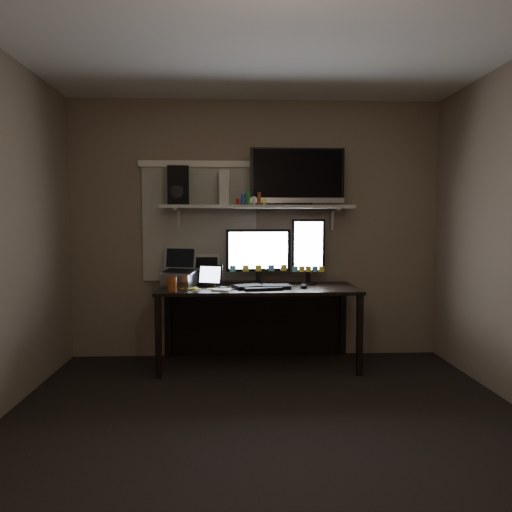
{
  "coord_description": "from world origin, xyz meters",
  "views": [
    {
      "loc": [
        -0.23,
        -3.09,
        1.33
      ],
      "look_at": [
        -0.03,
        1.25,
        1.03
      ],
      "focal_mm": 35.0,
      "sensor_mm": 36.0,
      "label": 1
    }
  ],
  "objects": [
    {
      "name": "laptop",
      "position": [
        -0.72,
        1.46,
        0.91
      ],
      "size": [
        0.37,
        0.34,
        0.35
      ],
      "primitive_type": "cube",
      "rotation": [
        0.0,
        0.0,
        -0.3
      ],
      "color": "#A4A4A8",
      "rests_on": "desk"
    },
    {
      "name": "monitor_portrait",
      "position": [
        0.49,
        1.6,
        1.05
      ],
      "size": [
        0.32,
        0.06,
        0.63
      ],
      "primitive_type": "cube",
      "rotation": [
        0.0,
        0.0,
        -0.01
      ],
      "color": "black",
      "rests_on": "desk"
    },
    {
      "name": "bottles",
      "position": [
        -0.06,
        1.55,
        1.55
      ],
      "size": [
        0.21,
        0.09,
        0.13
      ],
      "primitive_type": null,
      "rotation": [
        0.0,
        0.0,
        -0.2
      ],
      "color": "#A50F0C",
      "rests_on": "wall_shelf"
    },
    {
      "name": "window_blinds",
      "position": [
        -0.55,
        1.79,
        1.3
      ],
      "size": [
        1.1,
        0.02,
        1.1
      ],
      "primitive_type": "cube",
      "color": "#B5B2A2",
      "rests_on": "back_wall"
    },
    {
      "name": "speaker",
      "position": [
        -0.74,
        1.65,
        1.66
      ],
      "size": [
        0.22,
        0.26,
        0.36
      ],
      "primitive_type": "cube",
      "rotation": [
        0.0,
        0.0,
        0.11
      ],
      "color": "black",
      "rests_on": "wall_shelf"
    },
    {
      "name": "tv",
      "position": [
        0.38,
        1.63,
        1.75
      ],
      "size": [
        0.89,
        0.18,
        0.53
      ],
      "primitive_type": "cube",
      "rotation": [
        0.0,
        0.0,
        0.02
      ],
      "color": "black",
      "rests_on": "wall_shelf"
    },
    {
      "name": "sticky_notes",
      "position": [
        -0.56,
        1.33,
        0.73
      ],
      "size": [
        0.34,
        0.26,
        0.0
      ],
      "primitive_type": null,
      "rotation": [
        0.0,
        0.0,
        -0.08
      ],
      "color": "yellow",
      "rests_on": "desk"
    },
    {
      "name": "cup",
      "position": [
        -0.75,
        1.18,
        0.79
      ],
      "size": [
        0.1,
        0.1,
        0.12
      ],
      "primitive_type": "cylinder",
      "rotation": [
        0.0,
        0.0,
        0.13
      ],
      "color": "brown",
      "rests_on": "desk"
    },
    {
      "name": "desk",
      "position": [
        0.0,
        1.55,
        0.55
      ],
      "size": [
        1.8,
        0.75,
        0.73
      ],
      "color": "black",
      "rests_on": "floor"
    },
    {
      "name": "file_sorter",
      "position": [
        -0.49,
        1.68,
        0.87
      ],
      "size": [
        0.22,
        0.11,
        0.28
      ],
      "primitive_type": "cube",
      "rotation": [
        0.0,
        0.0,
        0.06
      ],
      "color": "black",
      "rests_on": "desk"
    },
    {
      "name": "game_console",
      "position": [
        -0.31,
        1.62,
        1.64
      ],
      "size": [
        0.09,
        0.27,
        0.31
      ],
      "primitive_type": "cube",
      "rotation": [
        0.0,
        0.0,
        0.04
      ],
      "color": "silver",
      "rests_on": "wall_shelf"
    },
    {
      "name": "ceiling",
      "position": [
        0.0,
        0.0,
        2.5
      ],
      "size": [
        3.6,
        3.6,
        0.0
      ],
      "primitive_type": "plane",
      "rotation": [
        3.14,
        0.0,
        0.0
      ],
      "color": "silver",
      "rests_on": "back_wall"
    },
    {
      "name": "back_wall",
      "position": [
        0.0,
        1.8,
        1.25
      ],
      "size": [
        3.6,
        0.0,
        3.6
      ],
      "primitive_type": "plane",
      "rotation": [
        1.57,
        0.0,
        0.0
      ],
      "color": "#7E6D5A",
      "rests_on": "floor"
    },
    {
      "name": "keyboard",
      "position": [
        0.03,
        1.33,
        0.75
      ],
      "size": [
        0.54,
        0.28,
        0.03
      ],
      "primitive_type": "cube",
      "rotation": [
        0.0,
        0.0,
        0.17
      ],
      "color": "black",
      "rests_on": "desk"
    },
    {
      "name": "tablet",
      "position": [
        -0.44,
        1.43,
        0.83
      ],
      "size": [
        0.25,
        0.17,
        0.2
      ],
      "primitive_type": "cube",
      "rotation": [
        0.0,
        0.0,
        -0.35
      ],
      "color": "black",
      "rests_on": "desk"
    },
    {
      "name": "monitor_landscape",
      "position": [
        0.01,
        1.62,
        1.0
      ],
      "size": [
        0.62,
        0.13,
        0.54
      ],
      "primitive_type": "cube",
      "rotation": [
        0.0,
        0.0,
        0.11
      ],
      "color": "black",
      "rests_on": "desk"
    },
    {
      "name": "floor",
      "position": [
        0.0,
        0.0,
        0.0
      ],
      "size": [
        3.6,
        3.6,
        0.0
      ],
      "primitive_type": "plane",
      "color": "black",
      "rests_on": "ground"
    },
    {
      "name": "wall_shelf",
      "position": [
        0.0,
        1.62,
        1.46
      ],
      "size": [
        1.8,
        0.35,
        0.03
      ],
      "primitive_type": "cube",
      "color": "#A9A9A4",
      "rests_on": "back_wall"
    },
    {
      "name": "mouse",
      "position": [
        0.41,
        1.32,
        0.75
      ],
      "size": [
        0.07,
        0.11,
        0.04
      ],
      "primitive_type": "ellipsoid",
      "rotation": [
        0.0,
        0.0,
        0.0
      ],
      "color": "black",
      "rests_on": "desk"
    },
    {
      "name": "notepad",
      "position": [
        -0.31,
        1.24,
        0.74
      ],
      "size": [
        0.22,
        0.26,
        0.01
      ],
      "primitive_type": "cube",
      "rotation": [
        0.0,
        0.0,
        -0.33
      ],
      "color": "beige",
      "rests_on": "desk"
    }
  ]
}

